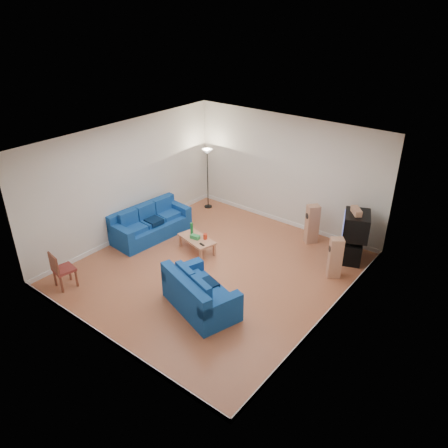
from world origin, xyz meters
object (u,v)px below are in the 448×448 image
Objects in this scene: sofa_three_seat at (150,225)px; tv_stand at (351,249)px; sofa_loveseat at (199,296)px; television at (356,225)px; coffee_table at (197,240)px.

sofa_three_seat is 2.57× the size of tv_stand.
sofa_loveseat is 1.99× the size of television.
sofa_three_seat reaches higher than tv_stand.
sofa_three_seat is at bearing -86.02° from tv_stand.
television reaches higher than sofa_three_seat.
tv_stand is (3.34, 2.15, -0.06)m from coffee_table.
coffee_table is at bearing 101.17° from sofa_three_seat.
television is (3.37, 2.14, 0.64)m from coffee_table.
tv_stand is at bearing 83.99° from sofa_loveseat.
sofa_three_seat reaches higher than coffee_table.
sofa_three_seat is 1.60m from coffee_table.
tv_stand is (4.93, 2.33, -0.05)m from sofa_three_seat.
sofa_loveseat is at bearing 68.12° from sofa_three_seat.
sofa_three_seat is 3.60m from sofa_loveseat.
sofa_three_seat is 5.45m from tv_stand.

